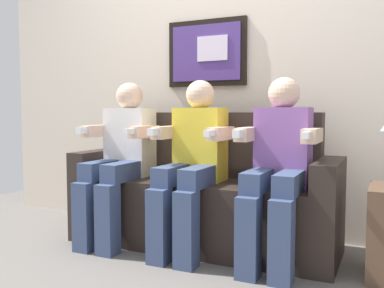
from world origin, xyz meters
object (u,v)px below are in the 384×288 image
object	(u,v)px
couch	(203,199)
person_on_right	(278,163)
person_in_middle	(193,159)
person_on_left	(120,155)

from	to	relation	value
couch	person_on_right	world-z (taller)	person_on_right
person_in_middle	person_on_right	bearing A→B (deg)	0.00
person_on_right	person_on_left	bearing A→B (deg)	180.00
person_on_left	person_in_middle	distance (m)	0.55
couch	person_on_left	size ratio (longest dim) A/B	1.61
couch	person_on_left	bearing A→B (deg)	-163.15
person_in_middle	person_on_right	xyz separation A→B (m)	(0.55, 0.00, 0.00)
couch	person_on_right	distance (m)	0.65
couch	person_in_middle	size ratio (longest dim) A/B	1.61
couch	person_in_middle	xyz separation A→B (m)	(-0.00, -0.17, 0.29)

